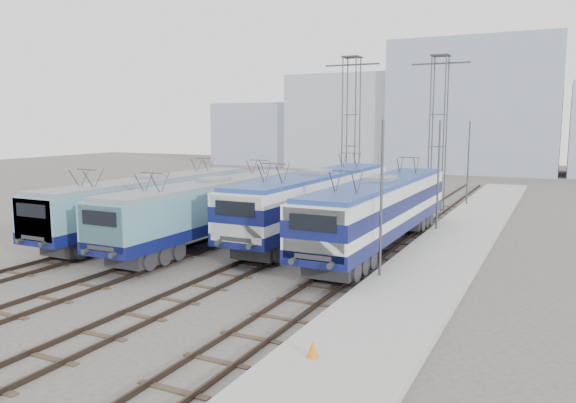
# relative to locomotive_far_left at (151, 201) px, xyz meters

# --- Properties ---
(ground) EXTENTS (160.00, 160.00, 0.00)m
(ground) POSITION_rel_locomotive_far_left_xyz_m (6.75, -5.52, -2.18)
(ground) COLOR #514C47
(platform) EXTENTS (4.00, 70.00, 0.30)m
(platform) POSITION_rel_locomotive_far_left_xyz_m (16.95, 2.48, -2.03)
(platform) COLOR #9E9E99
(platform) RESTS_ON ground
(locomotive_far_left) EXTENTS (2.77, 17.48, 3.29)m
(locomotive_far_left) POSITION_rel_locomotive_far_left_xyz_m (0.00, 0.00, 0.00)
(locomotive_far_left) COLOR #0D134A
(locomotive_far_left) RESTS_ON ground
(locomotive_center_left) EXTENTS (2.78, 17.54, 3.30)m
(locomotive_center_left) POSITION_rel_locomotive_far_left_xyz_m (4.50, -0.22, 0.01)
(locomotive_center_left) COLOR #0D134A
(locomotive_center_left) RESTS_ON ground
(locomotive_center_right) EXTENTS (2.99, 18.91, 3.56)m
(locomotive_center_right) POSITION_rel_locomotive_far_left_xyz_m (9.00, 4.23, 0.22)
(locomotive_center_right) COLOR #0D134A
(locomotive_center_right) RESTS_ON ground
(locomotive_far_right) EXTENTS (2.93, 18.56, 3.49)m
(locomotive_far_right) POSITION_rel_locomotive_far_left_xyz_m (13.50, 2.55, 0.18)
(locomotive_far_right) COLOR #0D134A
(locomotive_far_right) RESTS_ON ground
(catenary_tower_west) EXTENTS (4.50, 1.20, 12.00)m
(catenary_tower_west) POSITION_rel_locomotive_far_left_xyz_m (6.75, 16.48, 4.46)
(catenary_tower_west) COLOR #3F4247
(catenary_tower_west) RESTS_ON ground
(catenary_tower_east) EXTENTS (4.50, 1.20, 12.00)m
(catenary_tower_east) POSITION_rel_locomotive_far_left_xyz_m (13.25, 18.48, 4.46)
(catenary_tower_east) COLOR #3F4247
(catenary_tower_east) RESTS_ON ground
(mast_front) EXTENTS (0.12, 0.12, 7.00)m
(mast_front) POSITION_rel_locomotive_far_left_xyz_m (15.35, -3.52, 1.32)
(mast_front) COLOR #3F4247
(mast_front) RESTS_ON ground
(mast_mid) EXTENTS (0.12, 0.12, 7.00)m
(mast_mid) POSITION_rel_locomotive_far_left_xyz_m (15.35, 8.48, 1.32)
(mast_mid) COLOR #3F4247
(mast_mid) RESTS_ON ground
(mast_rear) EXTENTS (0.12, 0.12, 7.00)m
(mast_rear) POSITION_rel_locomotive_far_left_xyz_m (15.35, 20.48, 1.32)
(mast_rear) COLOR #3F4247
(mast_rear) RESTS_ON ground
(safety_cone) EXTENTS (0.34, 0.34, 0.50)m
(safety_cone) POSITION_rel_locomotive_far_left_xyz_m (16.18, -12.66, -1.64)
(safety_cone) COLOR orange
(safety_cone) RESTS_ON platform
(building_west) EXTENTS (18.00, 12.00, 14.00)m
(building_west) POSITION_rel_locomotive_far_left_xyz_m (-7.25, 56.48, 4.82)
(building_west) COLOR #9FA6B2
(building_west) RESTS_ON ground
(building_center) EXTENTS (22.00, 14.00, 18.00)m
(building_center) POSITION_rel_locomotive_far_left_xyz_m (10.75, 56.48, 6.82)
(building_center) COLOR #8F99B0
(building_center) RESTS_ON ground
(building_far_west) EXTENTS (14.00, 10.00, 10.00)m
(building_far_west) POSITION_rel_locomotive_far_left_xyz_m (-23.25, 56.48, 2.82)
(building_far_west) COLOR #8F99B0
(building_far_west) RESTS_ON ground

